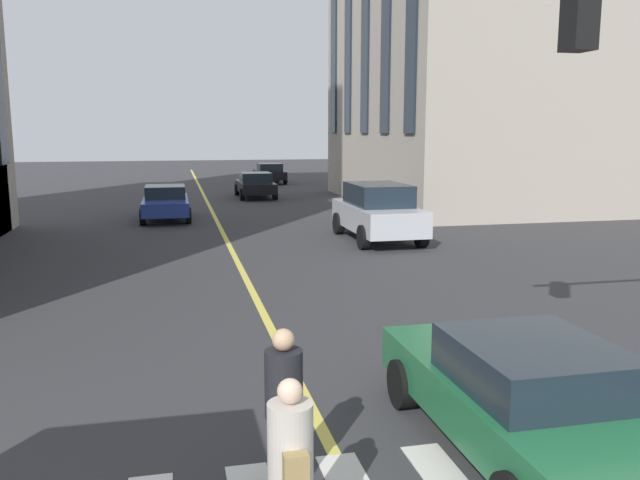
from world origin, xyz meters
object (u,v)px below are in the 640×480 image
object	(u,v)px
car_black_oncoming	(255,185)
car_silver_parked_a	(378,211)
pedestrian_companion	(291,472)
car_green_parked_b	(524,395)
pedestrian_near	(284,411)
car_blue_far	(166,202)
car_black_near	(269,173)

from	to	relation	value
car_black_oncoming	car_silver_parked_a	distance (m)	15.01
car_silver_parked_a	pedestrian_companion	distance (m)	16.45
car_green_parked_b	pedestrian_near	world-z (taller)	pedestrian_near
car_blue_far	pedestrian_companion	size ratio (longest dim) A/B	2.72
pedestrian_companion	car_black_oncoming	bearing A→B (deg)	-6.57
car_black_near	car_silver_parked_a	bearing A→B (deg)	180.00
car_black_oncoming	car_silver_parked_a	bearing A→B (deg)	-171.52
car_black_near	pedestrian_companion	bearing A→B (deg)	171.91
car_silver_parked_a	pedestrian_companion	size ratio (longest dim) A/B	2.90
pedestrian_companion	car_silver_parked_a	bearing A→B (deg)	-20.26
car_black_oncoming	car_green_parked_b	xyz separation A→B (m)	(-29.04, 0.64, 0.00)
pedestrian_near	car_black_near	bearing A→B (deg)	-8.13
car_black_oncoming	car_green_parked_b	world-z (taller)	same
car_black_near	car_blue_far	bearing A→B (deg)	158.75
car_blue_far	pedestrian_near	distance (m)	21.28
car_green_parked_b	pedestrian_near	distance (m)	2.72
car_black_oncoming	car_blue_far	xyz separation A→B (m)	(-7.94, 4.69, 0.00)
car_black_near	car_blue_far	size ratio (longest dim) A/B	1.00
car_black_oncoming	car_black_near	bearing A→B (deg)	-12.73
car_green_parked_b	car_blue_far	xyz separation A→B (m)	(21.10, 4.04, 0.00)
car_silver_parked_a	car_green_parked_b	distance (m)	14.48
car_black_oncoming	pedestrian_companion	world-z (taller)	pedestrian_companion
car_silver_parked_a	car_green_parked_b	xyz separation A→B (m)	(-14.20, 2.86, -0.27)
car_black_oncoming	car_blue_far	world-z (taller)	same
car_green_parked_b	car_blue_far	world-z (taller)	same
car_green_parked_b	pedestrian_companion	size ratio (longest dim) A/B	2.72
pedestrian_near	car_blue_far	bearing A→B (deg)	3.59
car_blue_far	pedestrian_near	world-z (taller)	pedestrian_near
car_black_oncoming	pedestrian_near	distance (m)	29.37
car_green_parked_b	car_blue_far	size ratio (longest dim) A/B	1.00
car_black_near	car_silver_parked_a	size ratio (longest dim) A/B	0.94
car_black_near	car_silver_parked_a	xyz separation A→B (m)	(-24.64, 0.00, 0.27)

